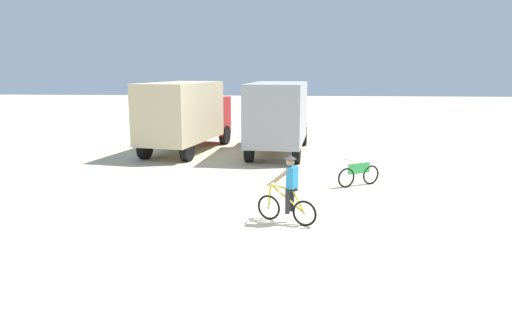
# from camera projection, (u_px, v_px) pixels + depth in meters

# --- Properties ---
(ground_plane) EXTENTS (120.00, 120.00, 0.00)m
(ground_plane) POSITION_uv_depth(u_px,v_px,m) (225.00, 234.00, 11.80)
(ground_plane) COLOR beige
(box_truck_tan_camper) EXTENTS (3.55, 7.06, 3.35)m
(box_truck_tan_camper) POSITION_uv_depth(u_px,v_px,m) (186.00, 113.00, 23.02)
(box_truck_tan_camper) COLOR #CCB78E
(box_truck_tan_camper) RESTS_ON ground
(box_truck_grey_hauler) EXTENTS (2.87, 6.91, 3.35)m
(box_truck_grey_hauler) POSITION_uv_depth(u_px,v_px,m) (279.00, 114.00, 22.51)
(box_truck_grey_hauler) COLOR #9E9EA3
(box_truck_grey_hauler) RESTS_ON ground
(cyclist_orange_shirt) EXTENTS (1.58, 0.87, 1.82)m
(cyclist_orange_shirt) POSITION_uv_depth(u_px,v_px,m) (288.00, 192.00, 12.43)
(cyclist_orange_shirt) COLOR black
(cyclist_orange_shirt) RESTS_ON ground
(bicycle_spare) EXTENTS (1.52, 0.94, 0.97)m
(bicycle_spare) POSITION_uv_depth(u_px,v_px,m) (359.00, 175.00, 16.50)
(bicycle_spare) COLOR black
(bicycle_spare) RESTS_ON ground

